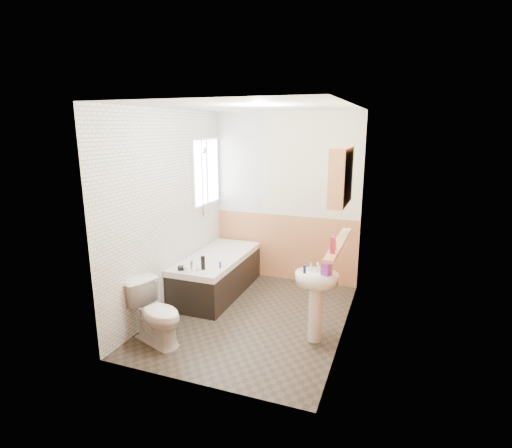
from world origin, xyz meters
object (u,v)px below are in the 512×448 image
Objects in this scene: bathtub at (217,273)px; pine_shelf at (339,243)px; toilet at (156,313)px; sink at (316,293)px; medicine_cabinet at (341,176)px.

pine_shelf is (1.77, -0.72, 0.82)m from bathtub.
pine_shelf is at bearing -48.62° from toilet.
pine_shelf reaches higher than sink.
medicine_cabinet is (-0.03, 0.09, 0.69)m from pine_shelf.
sink is (1.60, 0.63, 0.23)m from toilet.
bathtub is 2.39m from medicine_cabinet.
pine_shelf is at bearing 21.62° from sink.
medicine_cabinet reaches higher than toilet.
bathtub is 1.44m from toilet.
bathtub is 2.08m from pine_shelf.
medicine_cabinet is at bearing -19.86° from bathtub.
sink is 0.59m from pine_shelf.
sink is (1.57, -0.81, 0.27)m from bathtub.
toilet is at bearing -91.20° from bathtub.
medicine_cabinet is at bearing 107.68° from pine_shelf.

